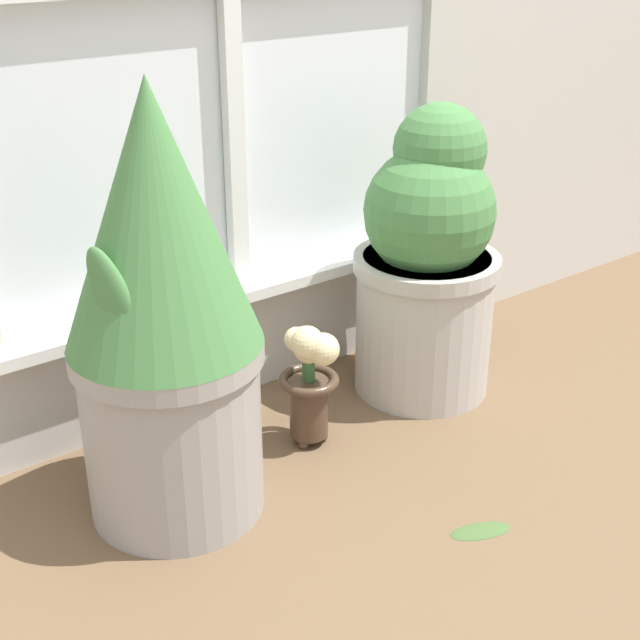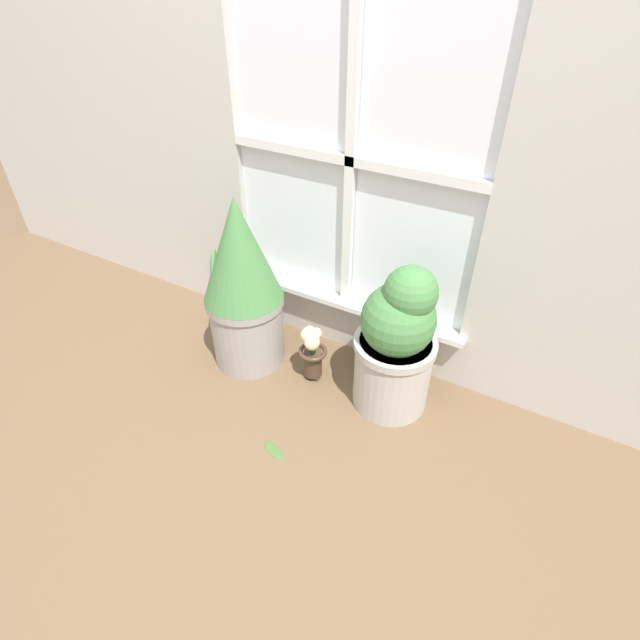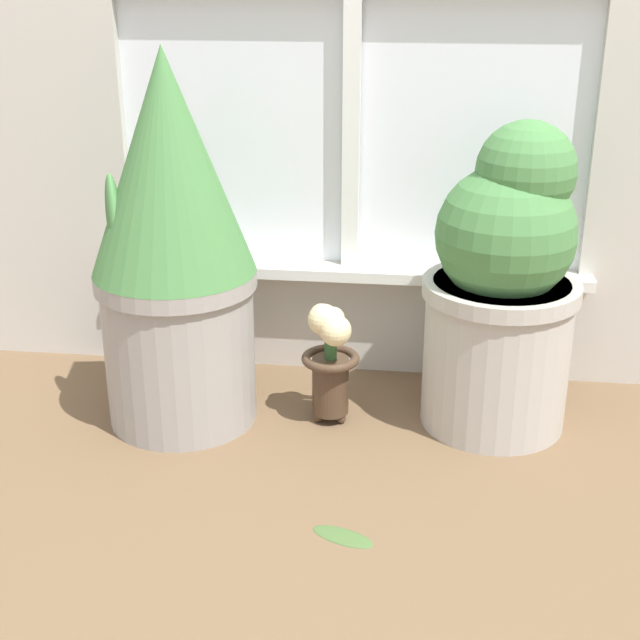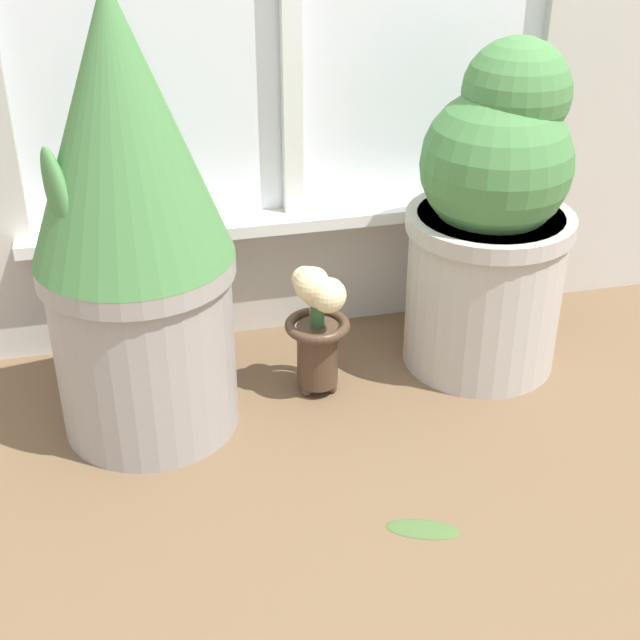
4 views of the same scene
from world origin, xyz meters
name	(u,v)px [view 2 (image 2 of 4)]	position (x,y,z in m)	size (l,w,h in m)	color
ground_plane	(263,442)	(0.00, 0.00, 0.00)	(10.00, 10.00, 0.00)	brown
wall_with_window	(358,16)	(0.00, 0.66, 1.27)	(4.40, 0.10, 2.50)	beige
potted_plant_left	(243,284)	(-0.32, 0.36, 0.38)	(0.32, 0.32, 0.74)	#9E9993
potted_plant_right	(397,343)	(0.32, 0.42, 0.29)	(0.31, 0.31, 0.61)	#B7B2A8
flower_vase	(312,349)	(-0.01, 0.38, 0.15)	(0.12, 0.12, 0.26)	#473323
fallen_leaf	(274,449)	(0.05, -0.01, 0.00)	(0.12, 0.08, 0.01)	#476633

